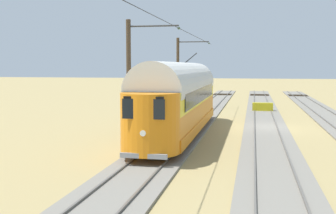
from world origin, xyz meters
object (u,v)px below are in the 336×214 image
Objects in this scene: vintage_streetcar at (180,97)px; catenary_pole_foreground at (179,71)px; catenary_pole_mid_near at (130,75)px; track_end_bumper at (263,107)px.

vintage_streetcar is 2.45× the size of catenary_pole_foreground.
vintage_streetcar is at bearing 100.23° from catenary_pole_foreground.
catenary_pole_mid_near is at bearing 6.35° from vintage_streetcar.
vintage_streetcar is 16.26m from catenary_pole_foreground.
vintage_streetcar is 9.23× the size of track_end_bumper.
catenary_pole_foreground and catenary_pole_mid_near have the same top height.
catenary_pole_foreground reaches higher than vintage_streetcar.
track_end_bumper is (-7.94, -14.51, -3.17)m from catenary_pole_mid_near.
catenary_pole_foreground is 8.73m from track_end_bumper.
vintage_streetcar is 15.17m from track_end_bumper.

